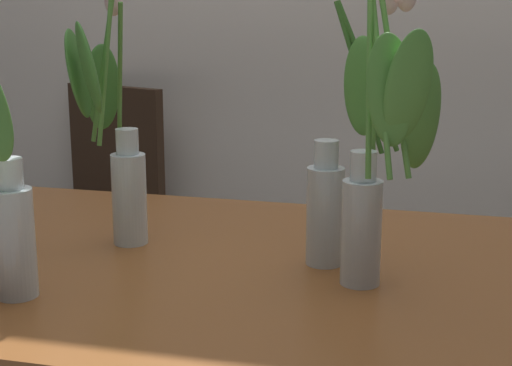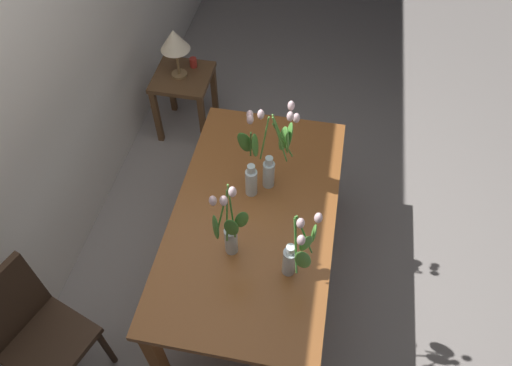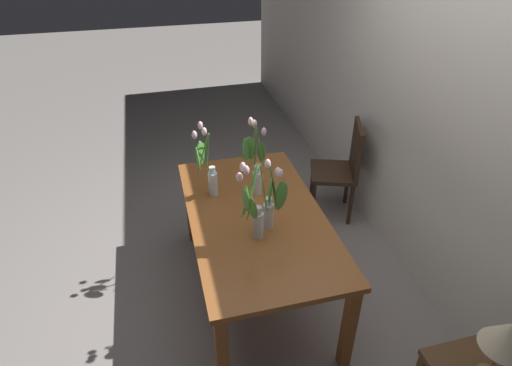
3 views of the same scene
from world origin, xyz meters
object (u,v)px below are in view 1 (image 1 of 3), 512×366
dining_table (242,311)px  tulip_vase_0 (345,168)px  tulip_vase_1 (377,151)px  dining_chair (97,209)px  tulip_vase_3 (114,137)px

dining_table → tulip_vase_0: size_ratio=3.13×
tulip_vase_1 → dining_chair: tulip_vase_1 is taller
dining_table → tulip_vase_1: size_ratio=2.75×
tulip_vase_0 → dining_table: bearing=-162.5°
dining_table → dining_chair: dining_chair is taller
dining_table → dining_chair: 1.28m
dining_table → tulip_vase_3: bearing=166.5°
tulip_vase_0 → tulip_vase_1: 0.15m
tulip_vase_1 → dining_chair: bearing=133.6°
dining_table → tulip_vase_3: size_ratio=2.72×
dining_table → tulip_vase_3: 0.41m
tulip_vase_3 → dining_chair: (-0.51, 0.94, -0.43)m
tulip_vase_1 → tulip_vase_3: tulip_vase_3 is taller
tulip_vase_0 → tulip_vase_3: (-0.45, 0.01, 0.04)m
tulip_vase_1 → dining_chair: 1.56m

